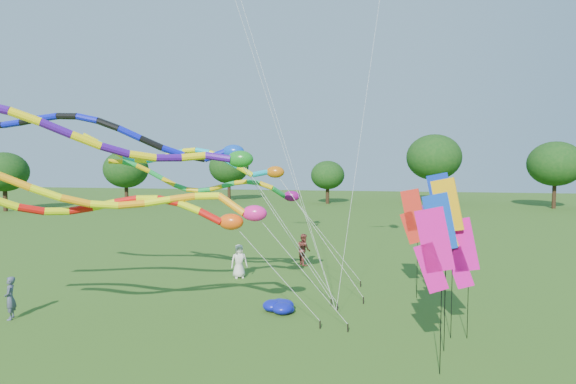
% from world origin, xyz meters
% --- Properties ---
extents(ground, '(160.00, 160.00, 0.00)m').
position_xyz_m(ground, '(0.00, 0.00, 0.00)').
color(ground, '#2B5316').
rests_on(ground, ground).
extents(tree_ring, '(118.85, 116.12, 9.71)m').
position_xyz_m(tree_ring, '(-3.76, -2.87, 5.54)').
color(tree_ring, '#382314').
rests_on(tree_ring, ground).
extents(tube_kite_red, '(12.15, 5.47, 6.61)m').
position_xyz_m(tube_kite_red, '(-4.46, 0.28, 4.62)').
color(tube_kite_red, black).
rests_on(tube_kite_red, ground).
extents(tube_kite_orange, '(14.29, 5.09, 7.03)m').
position_xyz_m(tube_kite_orange, '(-4.42, 0.13, 5.05)').
color(tube_kite_orange, black).
rests_on(tube_kite_orange, ground).
extents(tube_kite_purple, '(15.40, 7.02, 8.78)m').
position_xyz_m(tube_kite_purple, '(-5.52, 1.25, 6.89)').
color(tube_kite_purple, black).
rests_on(tube_kite_purple, ground).
extents(tube_kite_blue, '(15.49, 2.76, 8.67)m').
position_xyz_m(tube_kite_blue, '(-6.11, 3.80, 7.08)').
color(tube_kite_blue, black).
rests_on(tube_kite_blue, ground).
extents(tube_kite_cyan, '(12.20, 1.33, 7.74)m').
position_xyz_m(tube_kite_cyan, '(-3.34, 5.36, 6.08)').
color(tube_kite_cyan, black).
rests_on(tube_kite_cyan, ground).
extents(tube_kite_green, '(11.32, 2.87, 6.68)m').
position_xyz_m(tube_kite_green, '(-2.89, 7.39, 4.92)').
color(tube_kite_green, black).
rests_on(tube_kite_green, ground).
extents(banner_pole_magenta_a, '(1.16, 0.11, 4.85)m').
position_xyz_m(banner_pole_magenta_a, '(5.59, -0.29, 3.59)').
color(banner_pole_magenta_a, black).
rests_on(banner_pole_magenta_a, ground).
extents(banner_pole_magenta_b, '(1.15, 0.31, 4.21)m').
position_xyz_m(banner_pole_magenta_b, '(6.88, 2.80, 2.95)').
color(banner_pole_magenta_b, black).
rests_on(banner_pole_magenta_b, ground).
extents(banner_pole_blue_b, '(1.16, 0.29, 5.67)m').
position_xyz_m(banner_pole_blue_b, '(6.44, 5.14, 4.40)').
color(banner_pole_blue_b, black).
rests_on(banner_pole_blue_b, ground).
extents(banner_pole_orange, '(1.11, 0.49, 5.57)m').
position_xyz_m(banner_pole_orange, '(6.34, 2.74, 4.29)').
color(banner_pole_orange, black).
rests_on(banner_pole_orange, ground).
extents(banner_pole_violet, '(1.16, 0.23, 4.06)m').
position_xyz_m(banner_pole_violet, '(6.75, 10.09, 2.80)').
color(banner_pole_violet, black).
rests_on(banner_pole_violet, ground).
extents(banner_pole_blue_a, '(1.16, 0.18, 5.14)m').
position_xyz_m(banner_pole_blue_a, '(5.94, 1.44, 3.87)').
color(banner_pole_blue_a, black).
rests_on(banner_pole_blue_a, ground).
extents(banner_pole_red, '(1.14, 0.38, 4.89)m').
position_xyz_m(banner_pole_red, '(5.57, 7.52, 3.63)').
color(banner_pole_red, black).
rests_on(banner_pole_red, ground).
extents(blue_nylon_heap, '(1.25, 1.35, 0.43)m').
position_xyz_m(blue_nylon_heap, '(0.32, 4.51, 0.20)').
color(blue_nylon_heap, '#0C149F').
rests_on(blue_nylon_heap, ground).
extents(person_a, '(1.02, 0.89, 1.76)m').
position_xyz_m(person_a, '(-2.99, 9.51, 0.88)').
color(person_a, silver).
rests_on(person_a, ground).
extents(person_b, '(0.64, 0.72, 1.65)m').
position_xyz_m(person_b, '(-9.86, 1.68, 0.83)').
color(person_b, '#444A60').
rests_on(person_b, ground).
extents(person_c, '(1.07, 1.13, 1.84)m').
position_xyz_m(person_c, '(-0.13, 13.14, 0.92)').
color(person_c, brown).
rests_on(person_c, ground).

